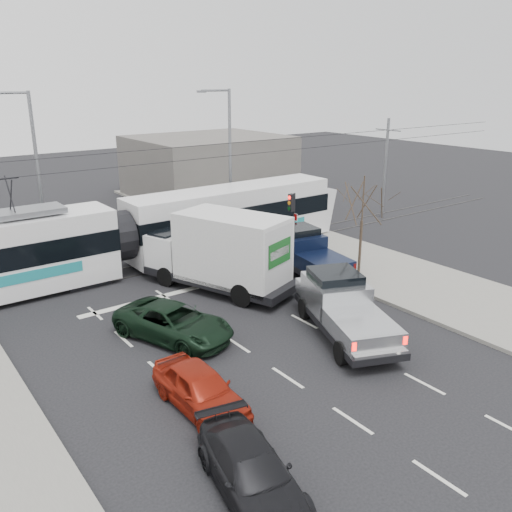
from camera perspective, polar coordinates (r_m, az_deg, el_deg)
ground at (r=21.79m, az=1.72°, el=-8.05°), size 120.00×120.00×0.00m
sidewalk_right at (r=27.80m, az=16.47°, el=-2.67°), size 6.00×60.00×0.15m
rails at (r=29.67m, az=-10.32°, el=-1.00°), size 60.00×1.60×0.03m
building_right at (r=46.67m, az=-5.01°, el=9.40°), size 12.00×10.00×5.00m
bare_tree at (r=27.22m, az=11.19°, el=5.49°), size 2.40×2.40×5.00m
traffic_signal at (r=29.48m, az=3.85°, el=4.67°), size 0.44×0.44×3.60m
street_lamp_near at (r=35.46m, az=-3.00°, el=10.90°), size 2.38×0.25×9.00m
street_lamp_far at (r=32.60m, az=-22.36°, el=8.92°), size 2.38×0.25×9.00m
catenary at (r=28.64m, az=-10.76°, el=6.32°), size 60.00×0.20×7.00m
tram at (r=28.39m, az=-14.29°, el=1.92°), size 26.76×2.92×5.46m
silver_pickup at (r=21.64m, az=9.04°, el=-5.18°), size 4.35×6.60×2.28m
box_truck at (r=25.44m, az=-3.70°, el=0.37°), size 4.95×7.91×3.74m
navy_pickup at (r=27.75m, az=5.25°, el=0.35°), size 2.88×5.80×2.34m
green_car at (r=21.26m, az=-8.66°, el=-6.93°), size 3.80×5.38×1.36m
red_car at (r=17.03m, az=-5.91°, el=-13.72°), size 1.61×3.94×1.34m
dark_car at (r=14.08m, az=-0.48°, el=-21.72°), size 2.57×4.52×1.23m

